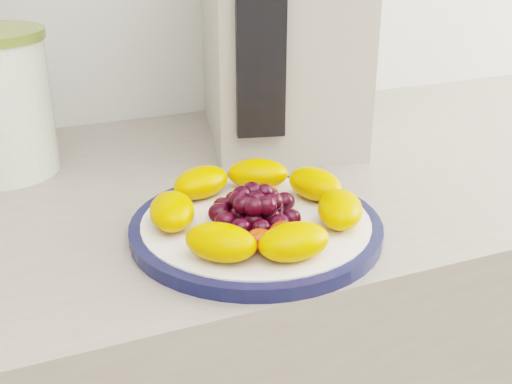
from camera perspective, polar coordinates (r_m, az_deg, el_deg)
name	(u,v)px	position (r m, az deg, el deg)	size (l,w,h in m)	color
plate_rim	(256,228)	(0.70, 0.00, -3.19)	(0.27, 0.27, 0.01)	#11163D
plate_face	(256,227)	(0.70, 0.00, -3.11)	(0.25, 0.25, 0.02)	white
appliance_body	(280,16)	(0.97, 2.12, 15.36)	(0.21, 0.29, 0.36)	#AEA799
appliance_panel	(261,31)	(0.82, 0.43, 14.09)	(0.06, 0.02, 0.27)	black
fruit_plate	(257,206)	(0.69, 0.09, -1.23)	(0.24, 0.23, 0.04)	#FF8800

